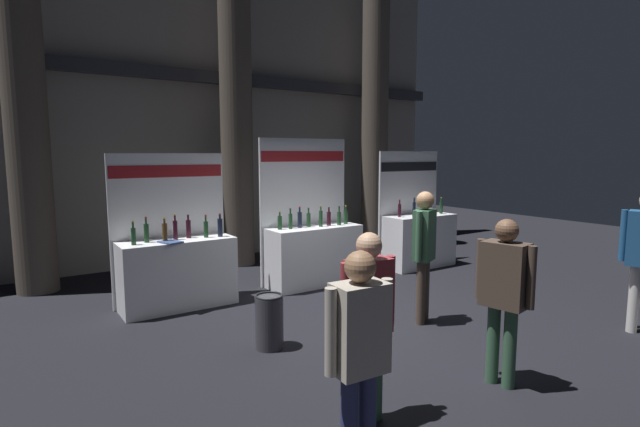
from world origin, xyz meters
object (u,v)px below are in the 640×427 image
exhibitor_booth_1 (313,249)px  visitor_1 (424,246)px  trash_bin (269,321)px  exhibitor_booth_0 (177,267)px  visitor_3 (359,346)px  visitor_0 (368,312)px  visitor_4 (504,287)px  exhibitor_booth_2 (418,236)px

exhibitor_booth_1 → visitor_1: (0.17, -2.44, 0.42)m
trash_bin → visitor_1: visitor_1 is taller
exhibitor_booth_0 → visitor_3: exhibitor_booth_0 is taller
exhibitor_booth_0 → exhibitor_booth_1: size_ratio=0.90×
visitor_0 → visitor_4: size_ratio=0.99×
exhibitor_booth_2 → visitor_1: size_ratio=1.30×
trash_bin → visitor_1: (2.11, -0.39, 0.73)m
visitor_1 → visitor_4: visitor_1 is taller
exhibitor_booth_2 → visitor_4: exhibitor_booth_2 is taller
exhibitor_booth_0 → visitor_1: 3.59m
visitor_0 → visitor_4: (1.51, -0.22, 0.03)m
visitor_4 → visitor_0: bearing=-109.3°
exhibitor_booth_2 → visitor_3: exhibitor_booth_2 is taller
visitor_4 → exhibitor_booth_1: bearing=162.3°
exhibitor_booth_1 → visitor_4: (-0.48, -4.12, 0.36)m
visitor_4 → exhibitor_booth_2: bearing=132.8°
exhibitor_booth_0 → visitor_0: bearing=-84.9°
exhibitor_booth_2 → visitor_1: bearing=-134.2°
trash_bin → visitor_0: bearing=-91.5°
visitor_0 → visitor_3: size_ratio=1.00×
visitor_3 → visitor_4: (2.02, 0.30, 0.03)m
visitor_3 → visitor_4: size_ratio=0.99×
visitor_0 → visitor_1: size_ratio=0.92×
exhibitor_booth_1 → trash_bin: bearing=-133.4°
visitor_3 → visitor_4: visitor_4 is taller
trash_bin → visitor_4: bearing=-54.8°
exhibitor_booth_1 → exhibitor_booth_2: exhibitor_booth_1 is taller
exhibitor_booth_2 → exhibitor_booth_0: bearing=178.5°
trash_bin → visitor_3: visitor_3 is taller
exhibitor_booth_0 → exhibitor_booth_2: bearing=-1.5°
exhibitor_booth_0 → exhibitor_booth_2: 4.84m
exhibitor_booth_0 → exhibitor_booth_2: size_ratio=0.98×
visitor_0 → visitor_4: 1.53m
exhibitor_booth_0 → trash_bin: size_ratio=3.54×
exhibitor_booth_2 → trash_bin: 4.87m
exhibitor_booth_1 → exhibitor_booth_2: bearing=-1.2°
exhibitor_booth_1 → visitor_0: (-1.99, -3.90, 0.33)m
exhibitor_booth_0 → exhibitor_booth_1: exhibitor_booth_1 is taller
visitor_0 → visitor_4: bearing=172.2°
trash_bin → visitor_0: visitor_0 is taller
exhibitor_booth_1 → visitor_3: exhibitor_booth_1 is taller
exhibitor_booth_0 → visitor_3: size_ratio=1.39×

